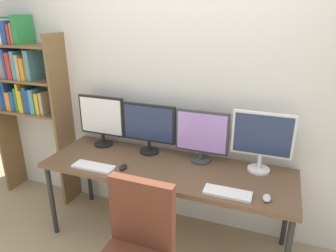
# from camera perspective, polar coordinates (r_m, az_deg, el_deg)

# --- Properties ---
(wall_back) EXTENTS (4.51, 0.10, 2.60)m
(wall_back) POSITION_cam_1_polar(r_m,az_deg,el_deg) (2.76, 2.72, 6.63)
(wall_back) COLOR silver
(wall_back) RESTS_ON ground_plane
(desk) EXTENTS (2.11, 0.68, 0.74)m
(desk) POSITION_cam_1_polar(r_m,az_deg,el_deg) (2.61, -0.39, -8.65)
(desk) COLOR brown
(desk) RESTS_ON ground_plane
(bookshelf) EXTENTS (0.83, 0.28, 1.94)m
(bookshelf) POSITION_cam_1_polar(r_m,az_deg,el_deg) (3.49, -25.52, 7.10)
(bookshelf) COLOR brown
(bookshelf) RESTS_ON ground_plane
(monitor_far_left) EXTENTS (0.47, 0.18, 0.49)m
(monitor_far_left) POSITION_cam_1_polar(r_m,az_deg,el_deg) (2.97, -12.32, 1.35)
(monitor_far_left) COLOR black
(monitor_far_left) RESTS_ON desk
(monitor_center_left) EXTENTS (0.50, 0.18, 0.46)m
(monitor_center_left) POSITION_cam_1_polar(r_m,az_deg,el_deg) (2.74, -3.61, -0.02)
(monitor_center_left) COLOR black
(monitor_center_left) RESTS_ON desk
(monitor_center_right) EXTENTS (0.46, 0.18, 0.46)m
(monitor_center_right) POSITION_cam_1_polar(r_m,az_deg,el_deg) (2.60, 6.34, -1.68)
(monitor_center_right) COLOR #38383D
(monitor_center_right) RESTS_ON desk
(monitor_far_right) EXTENTS (0.48, 0.18, 0.50)m
(monitor_far_right) POSITION_cam_1_polar(r_m,az_deg,el_deg) (2.52, 17.24, -2.23)
(monitor_far_right) COLOR silver
(monitor_far_right) RESTS_ON desk
(keyboard_left) EXTENTS (0.36, 0.13, 0.02)m
(keyboard_left) POSITION_cam_1_polar(r_m,az_deg,el_deg) (2.64, -13.76, -7.43)
(keyboard_left) COLOR silver
(keyboard_left) RESTS_ON desk
(keyboard_right) EXTENTS (0.34, 0.13, 0.02)m
(keyboard_right) POSITION_cam_1_polar(r_m,az_deg,el_deg) (2.27, 11.09, -12.22)
(keyboard_right) COLOR silver
(keyboard_right) RESTS_ON desk
(mouse_left_side) EXTENTS (0.06, 0.10, 0.03)m
(mouse_left_side) POSITION_cam_1_polar(r_m,az_deg,el_deg) (2.27, 18.04, -12.71)
(mouse_left_side) COLOR silver
(mouse_left_side) RESTS_ON desk
(mouse_right_side) EXTENTS (0.06, 0.10, 0.03)m
(mouse_right_side) POSITION_cam_1_polar(r_m,az_deg,el_deg) (2.57, -8.43, -7.63)
(mouse_right_side) COLOR black
(mouse_right_side) RESTS_ON desk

